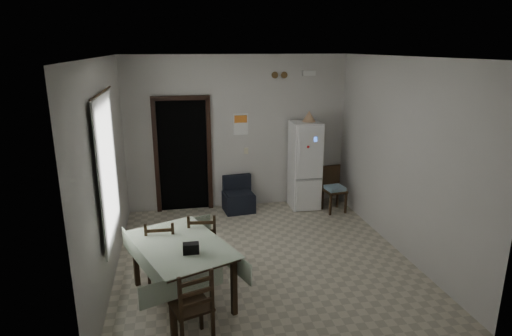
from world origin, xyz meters
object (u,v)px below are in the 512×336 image
at_px(dining_table, 182,271).
at_px(dining_chair_near_head, 191,305).
at_px(fridge, 305,165).
at_px(dining_chair_far_left, 162,250).
at_px(corner_chair, 335,190).
at_px(navy_seat, 238,194).
at_px(dining_chair_far_right, 203,242).

xyz_separation_m(dining_table, dining_chair_near_head, (0.07, -0.86, 0.08)).
height_order(fridge, dining_chair_near_head, fridge).
height_order(dining_chair_far_left, dining_chair_near_head, dining_chair_near_head).
relative_size(dining_chair_far_left, dining_chair_near_head, 0.99).
bearing_deg(dining_chair_near_head, corner_chair, -148.65).
bearing_deg(navy_seat, dining_chair_near_head, -112.35).
xyz_separation_m(corner_chair, dining_chair_near_head, (-2.85, -3.28, 0.02)).
bearing_deg(dining_chair_far_left, dining_chair_far_right, -164.53).
distance_m(navy_seat, dining_table, 3.01).
distance_m(fridge, dining_table, 3.73).
bearing_deg(dining_table, fridge, 27.15).
bearing_deg(dining_chair_far_left, navy_seat, -118.08).
bearing_deg(dining_chair_near_head, navy_seat, -124.05).
height_order(navy_seat, dining_chair_near_head, dining_chair_near_head).
xyz_separation_m(fridge, navy_seat, (-1.29, -0.00, -0.51)).
bearing_deg(corner_chair, dining_chair_far_right, -152.51).
height_order(dining_table, dining_chair_near_head, dining_chair_near_head).
distance_m(corner_chair, dining_table, 3.80).
relative_size(corner_chair, dining_chair_far_left, 0.96).
bearing_deg(corner_chair, dining_chair_far_left, -155.82).
xyz_separation_m(fridge, dining_chair_near_head, (-2.36, -3.64, -0.39)).
distance_m(fridge, dining_chair_far_left, 3.56).
bearing_deg(dining_chair_far_left, dining_chair_near_head, 106.16).
distance_m(fridge, corner_chair, 0.73).
xyz_separation_m(dining_chair_far_left, dining_chair_near_head, (0.32, -1.32, 0.00)).
height_order(corner_chair, dining_chair_far_left, dining_chair_far_left).
bearing_deg(dining_table, navy_seat, 46.03).
bearing_deg(dining_chair_far_right, dining_chair_near_head, 88.27).
bearing_deg(fridge, corner_chair, -35.87).
bearing_deg(dining_chair_far_left, dining_table, 120.22).
distance_m(dining_chair_far_right, dining_chair_near_head, 1.47).
relative_size(navy_seat, dining_chair_far_right, 0.73).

